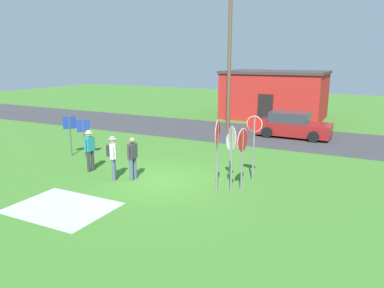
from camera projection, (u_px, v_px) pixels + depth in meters
ground_plane at (159, 180)px, 14.14m from camera, size 80.00×80.00×0.00m
street_asphalt at (243, 133)px, 22.91m from camera, size 60.00×6.40×0.01m
concrete_path at (62, 207)px, 11.54m from camera, size 3.20×2.40×0.01m
building_background at (275, 94)px, 28.47m from camera, size 7.64×5.59×3.68m
utility_pole at (229, 58)px, 23.10m from camera, size 1.80×0.24×8.89m
parked_car_on_street at (292, 126)px, 21.70m from camera, size 4.35×2.11×1.51m
stop_sign_rear_left at (217, 143)px, 12.32m from camera, size 0.21×0.88×2.62m
stop_sign_leaning_right at (230, 149)px, 13.88m from camera, size 0.55×0.47×1.86m
stop_sign_far_back at (232, 148)px, 12.26m from camera, size 0.51×0.63×2.44m
stop_sign_low_front at (242, 148)px, 12.63m from camera, size 0.10×0.86×2.29m
stop_sign_leaning_left at (254, 139)px, 13.68m from camera, size 0.61×0.07×2.55m
person_on_left at (133, 156)px, 13.98m from camera, size 0.23×0.57×1.69m
person_near_signs at (113, 155)px, 13.93m from camera, size 0.46×0.49×1.74m
person_with_sunhat at (90, 148)px, 15.07m from camera, size 0.32×0.57×1.74m
info_panel_leftmost at (70, 129)px, 17.37m from camera, size 0.39×0.49×1.93m
info_panel_middle at (84, 131)px, 17.32m from camera, size 0.44×0.44×1.79m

